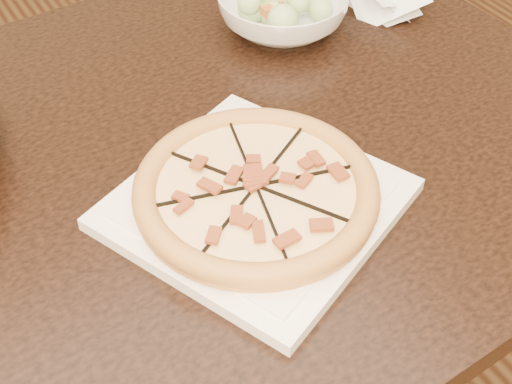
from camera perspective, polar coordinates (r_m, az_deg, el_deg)
floor at (r=1.65m, az=-5.51°, el=-13.61°), size 4.00×4.00×0.02m
dining_table at (r=1.01m, az=-9.78°, el=-3.02°), size 1.45×0.97×0.75m
plate at (r=0.88m, az=0.00°, el=-0.91°), size 0.40×0.40×0.02m
pizza at (r=0.86m, az=-0.00°, el=0.19°), size 0.30×0.30×0.03m
salad_bowl at (r=1.20m, az=2.15°, el=14.32°), size 0.26×0.26×0.07m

